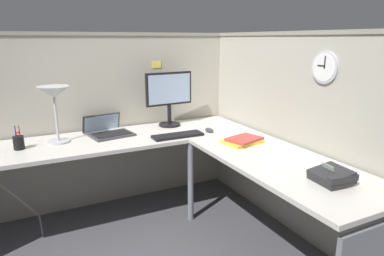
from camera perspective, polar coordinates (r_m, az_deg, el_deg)
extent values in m
plane|color=#47474C|center=(2.92, -1.70, -16.86)|extent=(6.80, 6.80, 0.00)
cube|color=#A8A393|center=(3.29, -14.04, 0.99)|extent=(2.57, 0.10, 1.55)
cube|color=gray|center=(3.21, -14.93, 14.83)|extent=(2.57, 0.12, 0.03)
cube|color=#A8A393|center=(2.87, 16.49, -1.19)|extent=(0.10, 2.37, 1.55)
cube|color=gray|center=(2.77, 17.70, 14.76)|extent=(0.12, 2.37, 0.03)
cube|color=beige|center=(2.93, -12.40, -1.81)|extent=(2.35, 0.66, 0.03)
cube|color=beige|center=(2.39, 14.84, -5.75)|extent=(0.66, 1.49, 0.03)
cylinder|color=slate|center=(2.95, -0.23, -8.87)|extent=(0.05, 0.05, 0.70)
cylinder|color=black|center=(3.25, -3.74, 0.57)|extent=(0.20, 0.20, 0.02)
cylinder|color=black|center=(3.22, -3.77, 2.29)|extent=(0.04, 0.04, 0.20)
cube|color=black|center=(3.18, -3.84, 6.52)|extent=(0.46, 0.07, 0.30)
cube|color=#99B2D1|center=(3.17, -3.69, 6.48)|extent=(0.42, 0.04, 0.26)
cube|color=#38383D|center=(2.98, -13.12, -1.11)|extent=(0.38, 0.29, 0.02)
cube|color=black|center=(2.98, -13.13, -0.93)|extent=(0.32, 0.23, 0.00)
cube|color=#38383D|center=(3.17, -14.78, 0.42)|extent=(0.35, 0.12, 0.22)
cube|color=#99B2D1|center=(3.17, -14.73, 0.40)|extent=(0.31, 0.10, 0.18)
cube|color=black|center=(2.88, -2.38, -1.24)|extent=(0.43, 0.14, 0.02)
ellipsoid|color=#38383D|center=(3.03, 2.87, -0.32)|extent=(0.06, 0.10, 0.03)
cylinder|color=#B7BABF|center=(2.92, -21.22, -2.08)|extent=(0.17, 0.17, 0.02)
cylinder|color=#B7BABF|center=(2.87, -21.57, 1.60)|extent=(0.02, 0.02, 0.38)
cone|color=#B7BABF|center=(2.84, -21.94, 5.53)|extent=(0.24, 0.24, 0.09)
cylinder|color=black|center=(2.85, -26.77, -2.20)|extent=(0.08, 0.08, 0.10)
cylinder|color=#1E1EB2|center=(2.84, -27.16, -0.93)|extent=(0.01, 0.02, 0.13)
cylinder|color=#B21E1E|center=(2.82, -26.64, -0.93)|extent=(0.01, 0.01, 0.13)
cylinder|color=#D8591E|center=(2.84, -26.86, -0.67)|extent=(0.03, 0.03, 0.01)
cube|color=#232326|center=(2.13, 22.05, -7.46)|extent=(0.21, 0.22, 0.10)
cube|color=#8CA58C|center=(2.13, 21.60, -6.20)|extent=(0.02, 0.09, 0.04)
cube|color=#232326|center=(2.07, 23.71, -7.71)|extent=(0.19, 0.06, 0.04)
cube|color=yellow|center=(2.73, 8.25, -2.24)|extent=(0.31, 0.25, 0.02)
cube|color=#BF3F38|center=(2.72, 8.65, -1.80)|extent=(0.30, 0.26, 0.02)
cylinder|color=#B7BABF|center=(2.53, 21.22, 9.34)|extent=(0.03, 0.22, 0.22)
cylinder|color=white|center=(2.51, 20.96, 9.35)|extent=(0.00, 0.19, 0.19)
cube|color=black|center=(2.52, 20.60, 9.62)|extent=(0.00, 0.06, 0.01)
cube|color=black|center=(2.50, 21.15, 10.11)|extent=(0.00, 0.01, 0.08)
cube|color=#EAD84C|center=(3.34, -5.14, 6.46)|extent=(0.06, 0.00, 0.10)
cube|color=#EAD84C|center=(3.31, -5.91, 10.37)|extent=(0.09, 0.00, 0.06)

